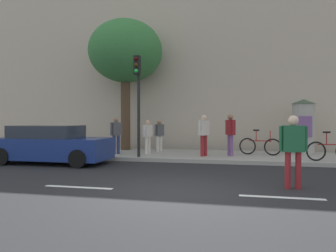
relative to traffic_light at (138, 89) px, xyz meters
The scene contains 16 objects.
ground_plane 6.51m from the traffic_light, 63.97° to the right, with size 80.00×80.00×0.00m, color #232326.
sidewalk_curb 4.20m from the traffic_light, 34.56° to the left, with size 36.00×4.00×0.15m, color #9E9B93.
lane_markings 6.51m from the traffic_light, 63.97° to the right, with size 25.80×0.16×0.01m.
building_backdrop 7.85m from the traffic_light, 69.28° to the left, with size 36.00×5.00×11.94m, color #B7A893.
traffic_light is the anchor object (origin of this frame).
poster_column 7.43m from the traffic_light, 22.42° to the left, with size 1.02×1.02×2.41m.
street_tree 3.91m from the traffic_light, 118.65° to the left, with size 3.65×3.65×6.46m.
pedestrian_tallest 7.04m from the traffic_light, 38.42° to the right, with size 0.67×0.42×1.78m.
pedestrian_near_pole 2.25m from the traffic_light, 87.95° to the left, with size 0.33×0.66×1.49m.
pedestrian_with_bag 3.04m from the traffic_light, 83.01° to the left, with size 0.42×0.51×1.49m.
pedestrian_with_backpack 2.40m from the traffic_light, 144.64° to the left, with size 0.44×0.53×1.62m.
pedestrian_in_red_top 3.23m from the traffic_light, 20.47° to the left, with size 0.45×0.57×1.71m.
pedestrian_in_dark_shirt 4.20m from the traffic_light, 19.37° to the left, with size 0.43×0.61×1.75m.
bicycle_leaning 5.71m from the traffic_light, 21.34° to the left, with size 1.75×0.41×1.09m.
bicycle_upright 7.66m from the traffic_light, ahead, with size 1.76×0.35×1.09m.
parked_car_dark 3.98m from the traffic_light, 153.64° to the right, with size 4.36×1.91×1.45m.
Camera 1 is at (1.58, -7.47, 1.71)m, focal length 35.35 mm.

